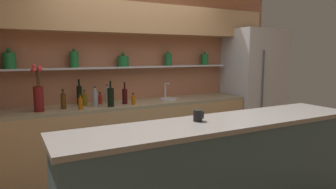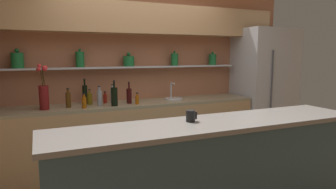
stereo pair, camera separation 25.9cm
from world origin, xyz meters
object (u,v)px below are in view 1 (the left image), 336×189
at_px(refrigerator, 254,88).
at_px(flower_vase, 38,94).
at_px(bottle_spirit_5, 63,101).
at_px(bottle_oil_8, 85,100).
at_px(bottle_wine_1, 111,97).
at_px(coffee_mug, 198,116).
at_px(sink_fixture, 168,98).
at_px(bottle_sauce_6, 80,103).
at_px(bottle_spirit_2, 95,98).
at_px(bottle_wine_7, 79,95).
at_px(bottle_wine_9, 125,96).
at_px(bottle_sauce_4, 100,99).
at_px(bottle_sauce_0, 133,100).
at_px(bottle_spirit_3, 107,96).

height_order(refrigerator, flower_vase, refrigerator).
height_order(bottle_spirit_5, bottle_oil_8, bottle_spirit_5).
xyz_separation_m(bottle_wine_1, bottle_oil_8, (-0.28, 0.24, -0.05)).
distance_m(flower_vase, bottle_oil_8, 0.61).
bearing_deg(coffee_mug, refrigerator, 36.62).
distance_m(flower_vase, bottle_wine_1, 0.86).
xyz_separation_m(sink_fixture, bottle_spirit_5, (-1.50, -0.06, 0.08)).
relative_size(sink_fixture, bottle_sauce_6, 1.38).
xyz_separation_m(sink_fixture, bottle_sauce_6, (-1.32, -0.19, 0.05)).
relative_size(flower_vase, bottle_spirit_2, 2.16).
bearing_deg(flower_vase, bottle_wine_7, 25.83).
distance_m(refrigerator, bottle_spirit_2, 2.78).
distance_m(bottle_sauce_6, bottle_wine_9, 0.64).
distance_m(flower_vase, bottle_sauce_4, 0.82).
bearing_deg(bottle_sauce_6, sink_fixture, 8.11).
relative_size(bottle_sauce_0, bottle_wine_7, 0.46).
height_order(bottle_spirit_5, bottle_wine_7, bottle_wine_7).
height_order(sink_fixture, bottle_wine_1, bottle_wine_1).
height_order(bottle_sauce_0, bottle_wine_1, bottle_wine_1).
bearing_deg(bottle_wine_1, bottle_sauce_6, -178.25).
bearing_deg(flower_vase, bottle_spirit_3, 12.49).
bearing_deg(bottle_sauce_6, bottle_spirit_5, 144.79).
xyz_separation_m(bottle_sauce_0, coffee_mug, (-0.04, -1.61, 0.08)).
xyz_separation_m(bottle_sauce_6, bottle_wine_9, (0.62, 0.13, 0.03)).
relative_size(bottle_spirit_2, bottle_sauce_4, 1.58).
bearing_deg(bottle_wine_7, bottle_spirit_2, -57.00).
bearing_deg(bottle_spirit_3, bottle_spirit_5, -164.71).
bearing_deg(bottle_spirit_3, bottle_oil_8, -172.85).
bearing_deg(flower_vase, coffee_mug, -56.23).
height_order(bottle_spirit_3, bottle_spirit_5, bottle_spirit_3).
height_order(bottle_spirit_2, bottle_wine_9, bottle_wine_9).
height_order(bottle_sauce_6, coffee_mug, coffee_mug).
bearing_deg(sink_fixture, bottle_sauce_0, -164.56).
bearing_deg(bottle_sauce_6, bottle_wine_9, 11.86).
bearing_deg(bottle_wine_7, refrigerator, -4.09).
distance_m(sink_fixture, bottle_wine_1, 0.96).
xyz_separation_m(refrigerator, bottle_sauce_4, (-2.67, 0.14, -0.02)).
bearing_deg(bottle_sauce_0, refrigerator, 3.06).
bearing_deg(bottle_wine_9, bottle_sauce_4, 153.16).
height_order(bottle_sauce_0, bottle_spirit_5, bottle_spirit_5).
bearing_deg(bottle_wine_7, bottle_sauce_0, -27.48).
height_order(bottle_spirit_3, bottle_wine_7, bottle_wine_7).
relative_size(bottle_sauce_6, bottle_wine_7, 0.55).
bearing_deg(bottle_wine_9, bottle_wine_7, 158.73).
distance_m(refrigerator, bottle_wine_7, 2.94).
distance_m(bottle_spirit_3, bottle_wine_7, 0.37).
bearing_deg(bottle_oil_8, refrigerator, -2.25).
distance_m(bottle_sauce_0, bottle_spirit_2, 0.50).
bearing_deg(coffee_mug, sink_fixture, 69.67).
distance_m(sink_fixture, coffee_mug, 1.90).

